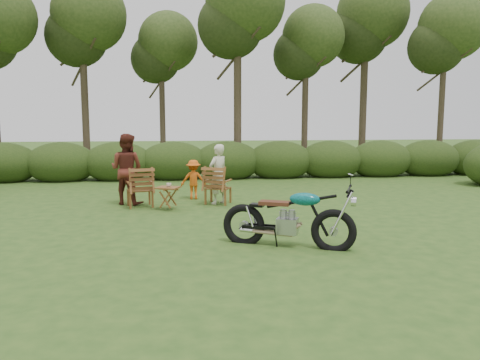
{
  "coord_description": "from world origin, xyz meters",
  "views": [
    {
      "loc": [
        -1.7,
        -8.38,
        2.2
      ],
      "look_at": [
        -0.47,
        1.52,
        0.9
      ],
      "focal_mm": 35.0,
      "sensor_mm": 36.0,
      "label": 1
    }
  ],
  "objects": [
    {
      "name": "tree_line",
      "position": [
        0.5,
        9.74,
        3.81
      ],
      "size": [
        22.52,
        11.62,
        8.14
      ],
      "color": "#35271D",
      "rests_on": "ground"
    },
    {
      "name": "ground",
      "position": [
        0.0,
        0.0,
        0.0
      ],
      "size": [
        80.0,
        80.0,
        0.0
      ],
      "primitive_type": "plane",
      "color": "#274918",
      "rests_on": "ground"
    },
    {
      "name": "cup",
      "position": [
        -2.03,
        3.02,
        0.61
      ],
      "size": [
        0.15,
        0.15,
        0.1
      ],
      "primitive_type": "imported",
      "rotation": [
        0.0,
        0.0,
        -0.29
      ],
      "color": "beige",
      "rests_on": "side_table"
    },
    {
      "name": "motorcycle",
      "position": [
        0.1,
        -0.59,
        0.0
      ],
      "size": [
        2.37,
        1.68,
        1.27
      ],
      "primitive_type": null,
      "rotation": [
        0.0,
        0.0,
        -0.42
      ],
      "color": "#0CA2A1",
      "rests_on": "ground"
    },
    {
      "name": "child",
      "position": [
        -1.39,
        4.49,
        0.0
      ],
      "size": [
        0.72,
        0.43,
        1.09
      ],
      "primitive_type": "imported",
      "rotation": [
        0.0,
        0.0,
        3.11
      ],
      "color": "#D55914",
      "rests_on": "ground"
    },
    {
      "name": "lawn_chair_right",
      "position": [
        -0.77,
        3.68,
        0.0
      ],
      "size": [
        0.89,
        0.89,
        0.99
      ],
      "primitive_type": null,
      "rotation": [
        0.0,
        0.0,
        2.74
      ],
      "color": "brown",
      "rests_on": "ground"
    },
    {
      "name": "lawn_chair_left",
      "position": [
        -2.76,
        3.49,
        0.0
      ],
      "size": [
        0.83,
        0.83,
        1.01
      ],
      "primitive_type": null,
      "rotation": [
        0.0,
        0.0,
        3.37
      ],
      "color": "brown",
      "rests_on": "ground"
    },
    {
      "name": "adult_b",
      "position": [
        -3.12,
        3.91,
        0.0
      ],
      "size": [
        1.1,
        1.0,
        1.83
      ],
      "primitive_type": "imported",
      "rotation": [
        0.0,
        0.0,
        2.72
      ],
      "color": "#5B241A",
      "rests_on": "ground"
    },
    {
      "name": "adult_a",
      "position": [
        -0.77,
        3.67,
        0.0
      ],
      "size": [
        0.68,
        0.65,
        1.56
      ],
      "primitive_type": "imported",
      "rotation": [
        0.0,
        0.0,
        3.8
      ],
      "color": "beige",
      "rests_on": "ground"
    },
    {
      "name": "side_table",
      "position": [
        -2.05,
        3.0,
        0.28
      ],
      "size": [
        0.68,
        0.64,
        0.56
      ],
      "primitive_type": null,
      "rotation": [
        0.0,
        0.0,
        -0.41
      ],
      "color": "brown",
      "rests_on": "ground"
    }
  ]
}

